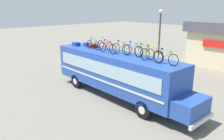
# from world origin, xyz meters

# --- Properties ---
(ground_plane) EXTENTS (120.00, 120.00, 0.00)m
(ground_plane) POSITION_xyz_m (0.00, 0.00, 0.00)
(ground_plane) COLOR slate
(bus) EXTENTS (12.20, 2.48, 3.19)m
(bus) POSITION_xyz_m (0.24, 0.00, 1.89)
(bus) COLOR #23479E
(bus) RESTS_ON ground
(luggage_bag_1) EXTENTS (0.60, 0.45, 0.29)m
(luggage_bag_1) POSITION_xyz_m (-4.40, -0.27, 3.33)
(luggage_bag_1) COLOR #193899
(luggage_bag_1) RESTS_ON bus
(luggage_bag_2) EXTENTS (0.48, 0.47, 0.30)m
(luggage_bag_2) POSITION_xyz_m (-3.58, 0.29, 3.34)
(luggage_bag_2) COLOR #193899
(luggage_bag_2) RESTS_ON bus
(luggage_bag_3) EXTENTS (0.54, 0.54, 0.30)m
(luggage_bag_3) POSITION_xyz_m (-2.78, 0.27, 3.34)
(luggage_bag_3) COLOR maroon
(luggage_bag_3) RESTS_ON bus
(rooftop_bicycle_1) EXTENTS (1.61, 0.44, 0.86)m
(rooftop_bicycle_1) POSITION_xyz_m (-2.21, -0.15, 3.55)
(rooftop_bicycle_1) COLOR black
(rooftop_bicycle_1) RESTS_ON bus
(rooftop_bicycle_2) EXTENTS (1.74, 0.44, 0.93)m
(rooftop_bicycle_2) POSITION_xyz_m (-1.29, 0.24, 3.58)
(rooftop_bicycle_2) COLOR black
(rooftop_bicycle_2) RESTS_ON bus
(rooftop_bicycle_3) EXTENTS (1.80, 0.44, 0.96)m
(rooftop_bicycle_3) POSITION_xyz_m (-0.34, -0.34, 3.58)
(rooftop_bicycle_3) COLOR black
(rooftop_bicycle_3) RESTS_ON bus
(rooftop_bicycle_4) EXTENTS (1.67, 0.44, 0.95)m
(rooftop_bicycle_4) POSITION_xyz_m (0.53, 0.12, 3.58)
(rooftop_bicycle_4) COLOR black
(rooftop_bicycle_4) RESTS_ON bus
(rooftop_bicycle_5) EXTENTS (1.73, 0.44, 0.96)m
(rooftop_bicycle_5) POSITION_xyz_m (1.46, 0.34, 3.58)
(rooftop_bicycle_5) COLOR black
(rooftop_bicycle_5) RESTS_ON bus
(rooftop_bicycle_6) EXTENTS (1.67, 0.44, 0.92)m
(rooftop_bicycle_6) POSITION_xyz_m (2.44, 0.29, 3.57)
(rooftop_bicycle_6) COLOR black
(rooftop_bicycle_6) RESTS_ON bus
(rooftop_bicycle_7) EXTENTS (1.76, 0.44, 0.98)m
(rooftop_bicycle_7) POSITION_xyz_m (3.29, -0.06, 3.59)
(rooftop_bicycle_7) COLOR black
(rooftop_bicycle_7) RESTS_ON bus
(rooftop_bicycle_8) EXTENTS (1.71, 0.44, 0.91)m
(rooftop_bicycle_8) POSITION_xyz_m (4.24, 0.02, 3.57)
(rooftop_bicycle_8) COLOR black
(rooftop_bicycle_8) RESTS_ON bus
(street_lamp) EXTENTS (0.34, 0.34, 6.07)m
(street_lamp) POSITION_xyz_m (-1.05, 6.50, 3.68)
(street_lamp) COLOR #38383D
(street_lamp) RESTS_ON ground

